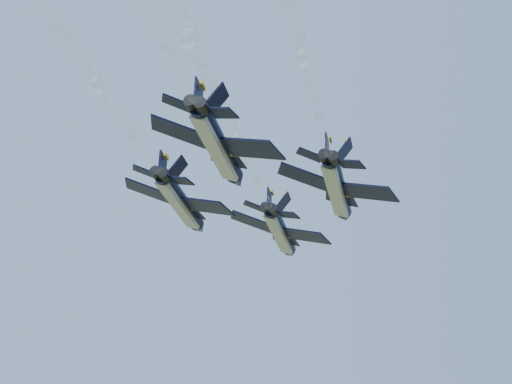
{
  "coord_description": "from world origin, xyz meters",
  "views": [
    {
      "loc": [
        -4.6,
        -80.35,
        68.36
      ],
      "look_at": [
        0.97,
        4.08,
        98.21
      ],
      "focal_mm": 55.0,
      "sensor_mm": 36.0,
      "label": 1
    }
  ],
  "objects": [
    {
      "name": "jet_lead",
      "position": [
        5.01,
        16.31,
        97.17
      ],
      "size": [
        12.69,
        17.98,
        5.42
      ],
      "rotation": [
        0.0,
        0.34,
        -0.29
      ],
      "color": "black"
    },
    {
      "name": "jet_left",
      "position": [
        -7.56,
        5.26,
        97.17
      ],
      "size": [
        12.69,
        17.98,
        5.42
      ],
      "rotation": [
        0.0,
        0.34,
        -0.29
      ],
      "color": "black"
    },
    {
      "name": "jet_right",
      "position": [
        9.6,
        -0.66,
        97.17
      ],
      "size": [
        12.69,
        17.98,
        5.42
      ],
      "rotation": [
        0.0,
        0.34,
        -0.29
      ],
      "color": "black"
    },
    {
      "name": "jet_slot",
      "position": [
        -3.62,
        -11.86,
        97.17
      ],
      "size": [
        12.69,
        17.98,
        5.42
      ],
      "rotation": [
        0.0,
        0.34,
        -0.29
      ],
      "color": "black"
    },
    {
      "name": "smoke_trail_lead",
      "position": [
        -10.11,
        -35.01,
        97.21
      ],
      "size": [
        21.81,
        68.03,
        2.8
      ],
      "rotation": [
        0.0,
        0.34,
        -0.29
      ],
      "color": "white"
    }
  ]
}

